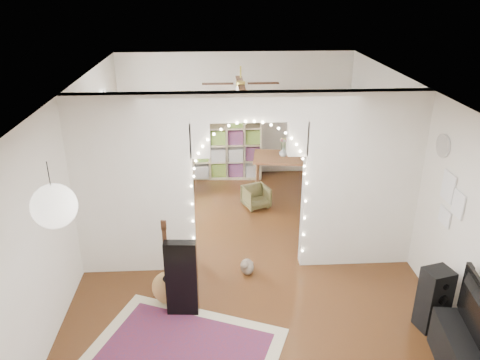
{
  "coord_description": "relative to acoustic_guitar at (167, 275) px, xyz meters",
  "views": [
    {
      "loc": [
        -0.48,
        -6.16,
        4.08
      ],
      "look_at": [
        -0.11,
        0.3,
        1.29
      ],
      "focal_mm": 35.0,
      "sensor_mm": 36.0,
      "label": 1
    }
  ],
  "objects": [
    {
      "name": "floor",
      "position": [
        1.15,
        0.92,
        -0.48
      ],
      "size": [
        7.5,
        7.5,
        0.0
      ],
      "primitive_type": "plane",
      "color": "black",
      "rests_on": "ground"
    },
    {
      "name": "ceiling",
      "position": [
        1.15,
        0.92,
        2.22
      ],
      "size": [
        5.0,
        7.5,
        0.02
      ],
      "primitive_type": "cube",
      "color": "white",
      "rests_on": "wall_back"
    },
    {
      "name": "wall_back",
      "position": [
        1.15,
        4.67,
        0.87
      ],
      "size": [
        5.0,
        0.02,
        2.7
      ],
      "primitive_type": "cube",
      "color": "silver",
      "rests_on": "floor"
    },
    {
      "name": "wall_left",
      "position": [
        -1.35,
        0.92,
        0.87
      ],
      "size": [
        0.02,
        7.5,
        2.7
      ],
      "primitive_type": "cube",
      "color": "silver",
      "rests_on": "floor"
    },
    {
      "name": "wall_right",
      "position": [
        3.65,
        0.92,
        0.87
      ],
      "size": [
        0.02,
        7.5,
        2.7
      ],
      "primitive_type": "cube",
      "color": "silver",
      "rests_on": "floor"
    },
    {
      "name": "divider_wall",
      "position": [
        1.15,
        0.92,
        0.95
      ],
      "size": [
        5.0,
        0.2,
        2.7
      ],
      "color": "silver",
      "rests_on": "floor"
    },
    {
      "name": "fairy_lights",
      "position": [
        1.15,
        0.79,
        1.07
      ],
      "size": [
        1.64,
        0.04,
        1.6
      ],
      "primitive_type": null,
      "color": "#FFEABF",
      "rests_on": "divider_wall"
    },
    {
      "name": "window",
      "position": [
        -1.32,
        2.72,
        1.02
      ],
      "size": [
        0.04,
        1.2,
        1.4
      ],
      "primitive_type": "cube",
      "color": "white",
      "rests_on": "wall_left"
    },
    {
      "name": "wall_clock",
      "position": [
        3.63,
        0.32,
        1.62
      ],
      "size": [
        0.03,
        0.31,
        0.31
      ],
      "primitive_type": "cylinder",
      "rotation": [
        0.0,
        1.57,
        0.0
      ],
      "color": "white",
      "rests_on": "wall_right"
    },
    {
      "name": "picture_frames",
      "position": [
        3.63,
        -0.08,
        1.02
      ],
      "size": [
        0.02,
        0.5,
        0.7
      ],
      "primitive_type": null,
      "color": "white",
      "rests_on": "wall_right"
    },
    {
      "name": "paper_lantern",
      "position": [
        -0.75,
        -1.48,
        1.77
      ],
      "size": [
        0.4,
        0.4,
        0.4
      ],
      "primitive_type": "sphere",
      "color": "white",
      "rests_on": "ceiling"
    },
    {
      "name": "ceiling_fan",
      "position": [
        1.15,
        2.92,
        1.92
      ],
      "size": [
        1.1,
        1.1,
        0.3
      ],
      "primitive_type": null,
      "color": "#AE9A3A",
      "rests_on": "ceiling"
    },
    {
      "name": "area_rug",
      "position": [
        0.22,
        -0.96,
        -0.47
      ],
      "size": [
        2.67,
        2.37,
        0.02
      ],
      "primitive_type": "cube",
      "rotation": [
        0.0,
        0.0,
        -0.39
      ],
      "color": "maroon",
      "rests_on": "floor"
    },
    {
      "name": "guitar_case",
      "position": [
        0.2,
        -0.19,
        0.06
      ],
      "size": [
        0.42,
        0.17,
        1.08
      ],
      "primitive_type": "cube",
      "rotation": [
        0.0,
        0.0,
        -0.07
      ],
      "color": "black",
      "rests_on": "floor"
    },
    {
      "name": "acoustic_guitar",
      "position": [
        0.0,
        0.0,
        0.0
      ],
      "size": [
        0.46,
        0.24,
        1.09
      ],
      "rotation": [
        0.0,
        0.0,
        -0.22
      ],
      "color": "tan",
      "rests_on": "floor"
    },
    {
      "name": "tabby_cat",
      "position": [
        1.11,
        0.66,
        -0.35
      ],
      "size": [
        0.3,
        0.45,
        0.3
      ],
      "rotation": [
        0.0,
        0.0,
        -0.4
      ],
      "color": "brown",
      "rests_on": "floor"
    },
    {
      "name": "floor_speaker",
      "position": [
        3.35,
        -0.64,
        -0.05
      ],
      "size": [
        0.39,
        0.36,
        0.85
      ],
      "rotation": [
        0.0,
        0.0,
        0.26
      ],
      "color": "black",
      "rests_on": "floor"
    },
    {
      "name": "media_console",
      "position": [
        3.35,
        -1.4,
        -0.23
      ],
      "size": [
        0.54,
        1.05,
        0.5
      ],
      "primitive_type": "cube",
      "rotation": [
        0.0,
        0.0,
        -0.14
      ],
      "color": "black",
      "rests_on": "floor"
    },
    {
      "name": "tv",
      "position": [
        3.35,
        -1.4,
        0.33
      ],
      "size": [
        0.29,
        1.08,
        0.62
      ],
      "primitive_type": "imported",
      "rotation": [
        0.0,
        0.0,
        1.43
      ],
      "color": "black",
      "rests_on": "media_console"
    },
    {
      "name": "bookcase",
      "position": [
        0.93,
        4.42,
        0.3
      ],
      "size": [
        1.53,
        0.48,
        1.55
      ],
      "primitive_type": "cube",
      "rotation": [
        0.0,
        0.0,
        -0.06
      ],
      "color": "tan",
      "rests_on": "floor"
    },
    {
      "name": "dining_table",
      "position": [
        2.06,
        3.63,
        0.21
      ],
      "size": [
        1.3,
        0.96,
        0.76
      ],
      "rotation": [
        0.0,
        0.0,
        -0.14
      ],
      "color": "brown",
      "rests_on": "floor"
    },
    {
      "name": "flower_vase",
      "position": [
        2.06,
        3.63,
        0.38
      ],
      "size": [
        0.21,
        0.21,
        0.19
      ],
      "primitive_type": "imported",
      "rotation": [
        0.0,
        0.0,
        -0.14
      ],
      "color": "white",
      "rests_on": "dining_table"
    },
    {
      "name": "dining_chair_left",
      "position": [
        -0.13,
        3.54,
        -0.25
      ],
      "size": [
        0.54,
        0.55,
        0.46
      ],
      "primitive_type": "imported",
      "rotation": [
        0.0,
        0.0,
        0.1
      ],
      "color": "#4B4525",
      "rests_on": "floor"
    },
    {
      "name": "dining_chair_right",
      "position": [
        1.45,
        2.89,
        -0.26
      ],
      "size": [
        0.59,
        0.6,
        0.42
      ],
      "primitive_type": "imported",
      "rotation": [
        0.0,
        0.0,
        0.38
      ],
      "color": "#4B4525",
      "rests_on": "floor"
    }
  ]
}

